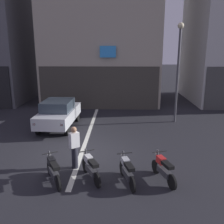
{
  "coord_description": "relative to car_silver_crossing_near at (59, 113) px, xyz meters",
  "views": [
    {
      "loc": [
        1.62,
        -10.14,
        4.54
      ],
      "look_at": [
        1.3,
        2.0,
        1.4
      ],
      "focal_mm": 40.11,
      "sensor_mm": 36.0,
      "label": 1
    }
  ],
  "objects": [
    {
      "name": "motorcycle_white_row_left_mid",
      "position": [
        2.48,
        -5.85,
        -0.43
      ],
      "size": [
        0.83,
        1.52,
        0.98
      ],
      "color": "black",
      "rests_on": "ground"
    },
    {
      "name": "car_silver_crossing_near",
      "position": [
        0.0,
        0.0,
        0.0
      ],
      "size": [
        1.94,
        4.17,
        1.64
      ],
      "color": "black",
      "rests_on": "ground"
    },
    {
      "name": "street_lamp",
      "position": [
        6.99,
        1.36,
        2.79
      ],
      "size": [
        0.36,
        0.36,
        5.94
      ],
      "color": "#47474C",
      "rests_on": "ground"
    },
    {
      "name": "motorcycle_black_row_leftmost",
      "position": [
        1.21,
        -6.08,
        -0.43
      ],
      "size": [
        0.87,
        1.5,
        0.98
      ],
      "color": "black",
      "rests_on": "ground"
    },
    {
      "name": "motorcycle_silver_row_centre",
      "position": [
        3.75,
        -6.05,
        -0.43
      ],
      "size": [
        0.62,
        1.63,
        0.98
      ],
      "color": "black",
      "rests_on": "ground"
    },
    {
      "name": "person_by_motorcycles",
      "position": [
        1.78,
        -5.0,
        -0.03
      ],
      "size": [
        0.42,
        0.4,
        1.67
      ],
      "color": "#23232D",
      "rests_on": "ground"
    },
    {
      "name": "lane_centre_line",
      "position": [
        1.83,
        2.3,
        -0.88
      ],
      "size": [
        0.2,
        18.0,
        0.01
      ],
      "primitive_type": "cube",
      "color": "silver",
      "rests_on": "ground"
    },
    {
      "name": "motorcycle_red_row_right_mid",
      "position": [
        5.02,
        -5.89,
        -0.43
      ],
      "size": [
        0.69,
        1.6,
        0.98
      ],
      "color": "black",
      "rests_on": "ground"
    },
    {
      "name": "ground_plane",
      "position": [
        1.83,
        -3.7,
        -0.89
      ],
      "size": [
        120.0,
        120.0,
        0.0
      ],
      "primitive_type": "plane",
      "color": "#232328"
    }
  ]
}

